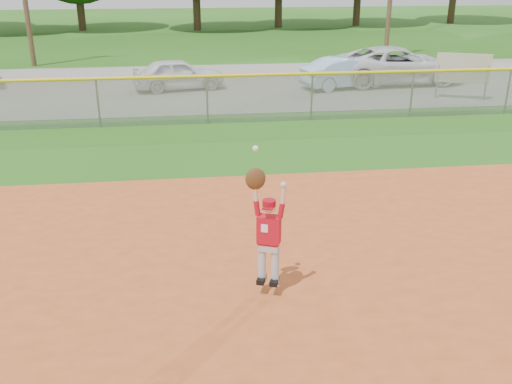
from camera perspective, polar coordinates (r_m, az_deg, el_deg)
ground at (r=9.02m, az=-1.69°, el=-9.77°), size 120.00×120.00×0.00m
parking_strip at (r=24.12m, az=-5.53°, el=10.55°), size 44.00×10.00×0.03m
car_white_a at (r=23.29m, az=-7.76°, el=11.61°), size 3.79×2.09×1.22m
car_blue at (r=23.68m, az=9.01°, el=11.70°), size 3.88×2.19×1.21m
car_white_b at (r=25.00m, az=13.94°, el=12.21°), size 5.53×2.76×1.50m
sponsor_sign at (r=22.55m, az=20.00°, el=11.43°), size 1.80×0.76×1.70m
outfield_fence at (r=18.07m, az=-4.91°, el=9.54°), size 40.06×0.10×1.55m
ballplayer at (r=8.37m, az=1.09°, el=-3.60°), size 0.60×0.38×2.15m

